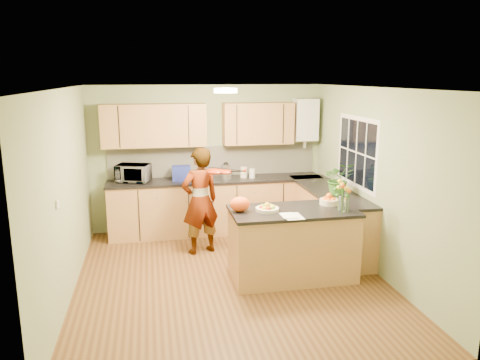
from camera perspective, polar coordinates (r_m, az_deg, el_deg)
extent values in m
plane|color=#523217|center=(6.38, -1.18, -11.91)|extent=(4.50, 4.50, 0.00)
cube|color=silver|center=(5.81, -1.29, 11.16)|extent=(4.00, 4.50, 0.02)
cube|color=#8CA072|center=(8.15, -3.94, 2.70)|extent=(4.00, 0.02, 2.50)
cube|color=#8CA072|center=(3.87, 4.55, -8.58)|extent=(4.00, 0.02, 2.50)
cube|color=#8CA072|center=(5.97, -20.50, -1.73)|extent=(0.02, 4.50, 2.50)
cube|color=#8CA072|center=(6.60, 16.14, -0.11)|extent=(0.02, 4.50, 2.50)
cube|color=#AD7745|center=(8.05, -2.88, -3.25)|extent=(3.60, 0.60, 0.90)
cube|color=black|center=(7.93, -2.91, 0.00)|extent=(3.64, 0.62, 0.04)
cube|color=#AD7745|center=(7.43, 10.72, -4.83)|extent=(0.60, 2.20, 0.90)
cube|color=black|center=(7.30, 10.80, -1.31)|extent=(0.62, 2.24, 0.04)
cube|color=beige|center=(8.16, -3.23, 2.36)|extent=(3.60, 0.02, 0.52)
cube|color=#AD7745|center=(7.84, -10.43, 6.56)|extent=(1.70, 0.34, 0.70)
cube|color=#AD7745|center=(8.05, 2.20, 6.91)|extent=(1.20, 0.34, 0.70)
cube|color=white|center=(8.29, 7.96, 7.31)|extent=(0.40, 0.30, 0.72)
cylinder|color=silver|center=(8.34, 7.88, 4.57)|extent=(0.06, 0.06, 0.20)
cube|color=white|center=(7.07, 14.05, 3.30)|extent=(0.01, 1.30, 1.05)
cube|color=black|center=(7.07, 14.02, 3.30)|extent=(0.01, 1.18, 0.92)
cube|color=white|center=(5.39, -21.38, -2.75)|extent=(0.02, 0.09, 0.09)
cylinder|color=#FFEABF|center=(6.10, -1.77, 10.85)|extent=(0.30, 0.30, 0.06)
cylinder|color=white|center=(6.10, -1.78, 11.13)|extent=(0.10, 0.10, 0.02)
cube|color=#AD7745|center=(6.30, 6.40, -7.89)|extent=(1.60, 0.80, 0.90)
cube|color=black|center=(6.15, 6.51, -3.78)|extent=(1.64, 0.84, 0.04)
cylinder|color=beige|center=(6.04, 3.34, -3.59)|extent=(0.30, 0.30, 0.04)
cylinder|color=beige|center=(6.45, 10.79, -2.62)|extent=(0.25, 0.25, 0.07)
cylinder|color=silver|center=(6.16, 12.38, -2.78)|extent=(0.10, 0.10, 0.21)
ellipsoid|color=#EE4D13|center=(5.99, -0.02, -2.96)|extent=(0.29, 0.26, 0.19)
cube|color=white|center=(5.84, 6.46, -4.40)|extent=(0.22, 0.30, 0.01)
imported|color=#E6AA8D|center=(7.04, -4.88, -2.56)|extent=(0.69, 0.56, 1.62)
imported|color=white|center=(7.87, -12.89, 0.83)|extent=(0.61, 0.50, 0.29)
cube|color=navy|center=(7.85, -7.17, 0.84)|extent=(0.31, 0.23, 0.24)
cylinder|color=silver|center=(7.91, -1.72, 1.03)|extent=(0.18, 0.18, 0.24)
sphere|color=black|center=(7.88, -1.72, 2.22)|extent=(0.09, 0.09, 0.09)
cylinder|color=beige|center=(7.99, 0.45, 0.95)|extent=(0.13, 0.13, 0.18)
cylinder|color=white|center=(7.98, 1.50, 0.82)|extent=(0.12, 0.12, 0.16)
imported|color=#356D24|center=(6.96, 11.93, 0.16)|extent=(0.48, 0.43, 0.48)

